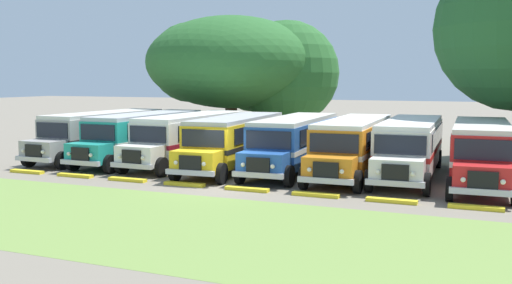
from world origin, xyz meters
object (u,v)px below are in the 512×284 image
Objects in this scene: parked_bus_slot_1 at (144,134)px; parked_bus_slot_7 at (481,149)px; parked_bus_slot_2 at (191,136)px; parked_bus_slot_3 at (236,139)px; broad_shade_tree at (243,66)px; parked_bus_slot_6 at (410,145)px; parked_bus_slot_5 at (353,144)px; parked_bus_slot_4 at (295,141)px; parked_bus_slot_0 at (103,132)px.

parked_bus_slot_1 is 1.00× the size of parked_bus_slot_7.
parked_bus_slot_1 is at bearing -85.72° from parked_bus_slot_2.
broad_shade_tree reaches higher than parked_bus_slot_3.
parked_bus_slot_6 is 19.33m from broad_shade_tree.
parked_bus_slot_1 is 3.11m from parked_bus_slot_2.
parked_bus_slot_4 is at bearing -94.88° from parked_bus_slot_5.
parked_bus_slot_5 is at bearing 89.69° from parked_bus_slot_1.
parked_bus_slot_5 and parked_bus_slot_6 have the same top height.
parked_bus_slot_1 is 1.00× the size of parked_bus_slot_4.
parked_bus_slot_5 is at bearing 89.51° from parked_bus_slot_2.
parked_bus_slot_0 is 1.00× the size of parked_bus_slot_7.
parked_bus_slot_0 is 1.00× the size of parked_bus_slot_1.
broad_shade_tree is at bearing 175.79° from parked_bus_slot_1.
parked_bus_slot_2 is (6.22, 0.04, 0.00)m from parked_bus_slot_0.
parked_bus_slot_5 is at bearing 89.80° from parked_bus_slot_3.
parked_bus_slot_2 is at bearing -80.39° from broad_shade_tree.
parked_bus_slot_5 is 17.68m from broad_shade_tree.
parked_bus_slot_5 is at bearing -82.16° from parked_bus_slot_6.
parked_bus_slot_3 is at bearing -88.25° from parked_bus_slot_5.
parked_bus_slot_3 is 1.00× the size of parked_bus_slot_5.
parked_bus_slot_1 is 1.00× the size of parked_bus_slot_5.
parked_bus_slot_7 is at bearing 79.04° from parked_bus_slot_6.
parked_bus_slot_2 is 1.00× the size of parked_bus_slot_4.
broad_shade_tree is at bearing 162.60° from parked_bus_slot_0.
parked_bus_slot_1 is at bearing -92.72° from parked_bus_slot_7.
parked_bus_slot_6 is (12.42, 0.11, 0.00)m from parked_bus_slot_2.
parked_bus_slot_3 and parked_bus_slot_6 have the same top height.
parked_bus_slot_0 is 0.74× the size of broad_shade_tree.
parked_bus_slot_2 and parked_bus_slot_5 have the same top height.
parked_bus_slot_5 is at bearing 90.27° from parked_bus_slot_0.
parked_bus_slot_2 is 9.66m from parked_bus_slot_5.
parked_bus_slot_2 is at bearing -93.54° from parked_bus_slot_5.
parked_bus_slot_7 is at bearing 86.01° from parked_bus_slot_4.
parked_bus_slot_4 is 3.25m from parked_bus_slot_5.
parked_bus_slot_2 is 3.26m from parked_bus_slot_3.
parked_bus_slot_4 is (12.62, -0.12, 0.00)m from parked_bus_slot_0.
parked_bus_slot_0 is 12.63m from parked_bus_slot_4.
parked_bus_slot_2 is at bearing -93.42° from parked_bus_slot_7.
parked_bus_slot_0 is at bearing -87.98° from parked_bus_slot_2.
parked_bus_slot_5 is (3.24, -0.20, 0.00)m from parked_bus_slot_4.
parked_bus_slot_5 is at bearing 84.26° from parked_bus_slot_4.
parked_bus_slot_7 is (9.34, -0.28, 0.00)m from parked_bus_slot_4.
parked_bus_slot_1 is 1.00× the size of parked_bus_slot_6.
broad_shade_tree is (4.16, 12.21, 4.29)m from parked_bus_slot_0.
parked_bus_slot_5 is 0.74× the size of broad_shade_tree.
parked_bus_slot_1 and parked_bus_slot_4 have the same top height.
parked_bus_slot_2 is at bearing -93.72° from parked_bus_slot_4.
broad_shade_tree is at bearing -127.11° from parked_bus_slot_7.
parked_bus_slot_7 is (15.75, -0.44, 0.00)m from parked_bus_slot_2.
parked_bus_slot_3 is (9.39, -0.67, 0.00)m from parked_bus_slot_0.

